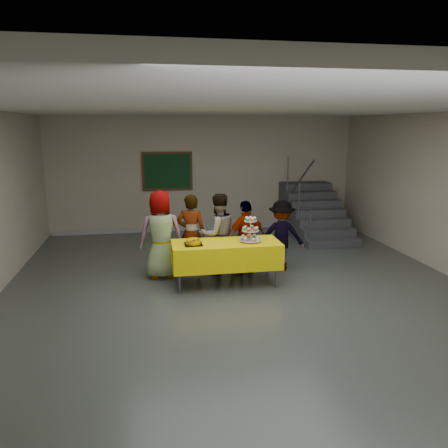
% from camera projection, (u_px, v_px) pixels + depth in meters
% --- Properties ---
extents(room_shell, '(10.00, 10.04, 3.02)m').
position_uv_depth(room_shell, '(247.00, 167.00, 6.57)').
color(room_shell, '#4C514C').
rests_on(room_shell, ground).
extents(bake_table, '(1.88, 0.78, 0.77)m').
position_uv_depth(bake_table, '(226.00, 254.00, 7.62)').
color(bake_table, '#595960').
rests_on(bake_table, ground).
extents(cupcake_stand, '(0.38, 0.38, 0.44)m').
position_uv_depth(cupcake_stand, '(250.00, 232.00, 7.57)').
color(cupcake_stand, silver).
rests_on(cupcake_stand, bake_table).
extents(bear_cake, '(0.32, 0.36, 0.12)m').
position_uv_depth(bear_cake, '(193.00, 241.00, 7.40)').
color(bear_cake, black).
rests_on(bear_cake, bake_table).
extents(schoolchild_a, '(0.81, 0.53, 1.62)m').
position_uv_depth(schoolchild_a, '(161.00, 234.00, 7.94)').
color(schoolchild_a, slate).
rests_on(schoolchild_a, ground).
extents(schoolchild_b, '(0.63, 0.50, 1.52)m').
position_uv_depth(schoolchild_b, '(191.00, 234.00, 8.21)').
color(schoolchild_b, slate).
rests_on(schoolchild_b, ground).
extents(schoolchild_c, '(0.88, 0.76, 1.53)m').
position_uv_depth(schoolchild_c, '(218.00, 234.00, 8.16)').
color(schoolchild_c, slate).
rests_on(schoolchild_c, ground).
extents(schoolchild_d, '(0.89, 0.57, 1.40)m').
position_uv_depth(schoolchild_d, '(246.00, 238.00, 8.16)').
color(schoolchild_d, slate).
rests_on(schoolchild_d, ground).
extents(schoolchild_e, '(0.98, 0.73, 1.36)m').
position_uv_depth(schoolchild_e, '(281.00, 235.00, 8.43)').
color(schoolchild_e, slate).
rests_on(schoolchild_e, ground).
extents(staircase, '(1.30, 2.40, 2.04)m').
position_uv_depth(staircase, '(312.00, 215.00, 11.34)').
color(staircase, '#424447').
rests_on(staircase, ground).
extents(noticeboard, '(1.30, 0.05, 1.00)m').
position_uv_depth(noticeboard, '(167.00, 171.00, 11.27)').
color(noticeboard, '#472B16').
rests_on(noticeboard, ground).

